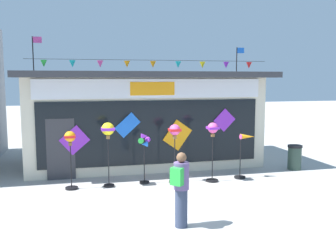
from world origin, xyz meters
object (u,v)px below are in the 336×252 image
object	(u,v)px
wind_spinner_far_left	(70,146)
wind_spinner_right	(213,137)
wind_spinner_center_right	(175,137)
trash_bin	(295,157)
kite_shop_building	(142,117)
person_near_camera	(181,188)
wind_spinner_far_right	(244,151)
wind_spinner_left	(108,134)
wind_spinner_center_left	(144,149)

from	to	relation	value
wind_spinner_far_left	wind_spinner_right	world-z (taller)	wind_spinner_right
wind_spinner_center_right	trash_bin	xyz separation A→B (m)	(4.66, 0.63, -1.01)
kite_shop_building	person_near_camera	world-z (taller)	kite_shop_building
wind_spinner_far_right	trash_bin	size ratio (longest dim) A/B	1.66
wind_spinner_right	wind_spinner_far_right	distance (m)	1.30
wind_spinner_center_right	trash_bin	distance (m)	4.81
wind_spinner_far_right	trash_bin	bearing A→B (deg)	16.23
wind_spinner_right	wind_spinner_far_left	bearing A→B (deg)	177.42
wind_spinner_left	wind_spinner_far_right	distance (m)	4.49
wind_spinner_left	wind_spinner_far_right	world-z (taller)	wind_spinner_left
kite_shop_building	person_near_camera	xyz separation A→B (m)	(-0.34, -6.86, -0.89)
kite_shop_building	trash_bin	world-z (taller)	kite_shop_building
wind_spinner_far_left	person_near_camera	xyz separation A→B (m)	(2.38, -3.60, -0.42)
wind_spinner_center_left	wind_spinner_right	distance (m)	2.19
wind_spinner_right	wind_spinner_far_right	xyz separation A→B (m)	(1.17, 0.17, -0.54)
wind_spinner_far_left	wind_spinner_center_right	xyz separation A→B (m)	(3.19, 0.01, 0.15)
wind_spinner_center_right	wind_spinner_right	world-z (taller)	wind_spinner_right
kite_shop_building	wind_spinner_right	world-z (taller)	kite_shop_building
kite_shop_building	wind_spinner_left	xyz separation A→B (m)	(-1.61, -3.25, -0.16)
wind_spinner_far_left	trash_bin	world-z (taller)	wind_spinner_far_left
wind_spinner_right	person_near_camera	size ratio (longest dim) A/B	1.13
wind_spinner_far_left	wind_spinner_far_right	size ratio (longest dim) A/B	1.18
wind_spinner_far_right	person_near_camera	size ratio (longest dim) A/B	0.88
wind_spinner_left	wind_spinner_far_left	bearing A→B (deg)	-179.55
wind_spinner_far_left	wind_spinner_center_right	world-z (taller)	wind_spinner_center_right
wind_spinner_center_right	wind_spinner_far_right	world-z (taller)	wind_spinner_center_right
kite_shop_building	wind_spinner_far_left	xyz separation A→B (m)	(-2.72, -3.26, -0.47)
trash_bin	wind_spinner_left	bearing A→B (deg)	-174.64
wind_spinner_center_right	trash_bin	size ratio (longest dim) A/B	2.08
wind_spinner_far_right	person_near_camera	bearing A→B (deg)	-131.60
wind_spinner_center_right	person_near_camera	distance (m)	3.74
wind_spinner_center_right	wind_spinner_right	xyz separation A→B (m)	(1.19, -0.21, -0.02)
wind_spinner_far_right	wind_spinner_center_left	bearing A→B (deg)	178.39
wind_spinner_right	wind_spinner_left	bearing A→B (deg)	176.39
wind_spinner_center_right	wind_spinner_far_right	distance (m)	2.43
wind_spinner_center_right	person_near_camera	size ratio (longest dim) A/B	1.10
wind_spinner_center_left	trash_bin	size ratio (longest dim) A/B	1.80
kite_shop_building	wind_spinner_right	xyz separation A→B (m)	(1.66, -3.46, -0.34)
wind_spinner_far_left	wind_spinner_far_right	distance (m)	5.56
wind_spinner_center_right	person_near_camera	bearing A→B (deg)	-102.65
wind_spinner_left	kite_shop_building	bearing A→B (deg)	63.74
wind_spinner_far_left	wind_spinner_right	bearing A→B (deg)	-2.58
wind_spinner_far_left	kite_shop_building	bearing A→B (deg)	50.24
wind_spinner_far_left	wind_spinner_left	distance (m)	1.15
wind_spinner_center_left	wind_spinner_far_left	bearing A→B (deg)	-178.34
wind_spinner_right	person_near_camera	world-z (taller)	wind_spinner_right
wind_spinner_center_right	wind_spinner_far_right	xyz separation A→B (m)	(2.36, -0.04, -0.55)
wind_spinner_left	wind_spinner_center_right	bearing A→B (deg)	0.01
kite_shop_building	wind_spinner_center_left	xyz separation A→B (m)	(-0.49, -3.20, -0.67)
wind_spinner_far_left	person_near_camera	world-z (taller)	wind_spinner_far_left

